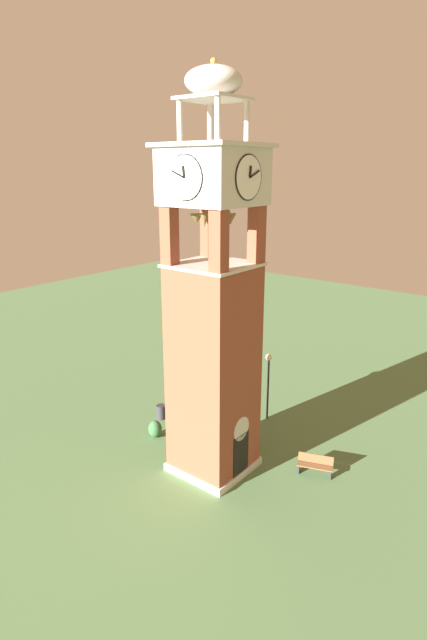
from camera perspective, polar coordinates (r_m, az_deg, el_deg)
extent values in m
plane|color=#517547|center=(24.61, 0.00, -16.35)|extent=(80.00, 80.00, 0.00)
cube|color=brown|center=(22.34, 0.00, -6.02)|extent=(3.09, 3.09, 9.59)
cube|color=beige|center=(24.52, 0.00, -16.00)|extent=(3.29, 3.29, 0.35)
cube|color=black|center=(23.20, 3.13, -15.28)|extent=(1.10, 0.04, 2.20)
cylinder|color=beige|center=(22.49, 3.19, -12.26)|extent=(1.10, 0.04, 1.10)
cube|color=brown|center=(18.96, 0.62, 8.78)|extent=(0.56, 0.56, 2.47)
cube|color=brown|center=(21.00, 4.93, 9.53)|extent=(0.56, 0.56, 2.47)
cube|color=brown|center=(20.60, -5.03, 9.39)|extent=(0.56, 0.56, 2.47)
cube|color=brown|center=(22.49, -0.52, 10.09)|extent=(0.56, 0.56, 2.47)
cube|color=beige|center=(20.91, 0.00, 6.31)|extent=(3.25, 3.25, 0.12)
cone|color=brown|center=(21.16, 1.30, 11.58)|extent=(0.49, 0.49, 0.52)
cone|color=brown|center=(21.32, -0.40, 11.63)|extent=(0.39, 0.39, 0.36)
cone|color=brown|center=(20.77, -1.93, 11.47)|extent=(0.57, 0.57, 0.37)
cone|color=brown|center=(20.05, -1.03, 11.28)|extent=(0.36, 0.36, 0.53)
cone|color=brown|center=(20.02, 0.90, 11.27)|extent=(0.44, 0.44, 0.37)
cone|color=brown|center=(20.48, 1.92, 11.39)|extent=(0.48, 0.48, 0.46)
cube|color=beige|center=(20.55, 0.00, 15.97)|extent=(3.33, 3.33, 2.21)
cylinder|color=white|center=(19.54, 4.03, 15.87)|extent=(1.68, 0.05, 1.68)
torus|color=black|center=(19.54, 4.03, 15.87)|extent=(1.70, 0.06, 1.70)
cube|color=black|center=(19.53, 4.24, 16.48)|extent=(0.15, 0.03, 0.43)
cube|color=black|center=(19.76, 4.72, 16.23)|extent=(0.65, 0.03, 0.30)
cylinder|color=white|center=(21.64, -3.64, 15.99)|extent=(1.68, 0.05, 1.68)
torus|color=black|center=(21.64, -3.64, 15.99)|extent=(1.70, 0.06, 1.70)
cube|color=black|center=(21.70, -3.72, 16.54)|extent=(0.15, 0.03, 0.43)
cube|color=black|center=(21.91, -3.20, 16.34)|extent=(0.65, 0.03, 0.30)
cylinder|color=white|center=(19.26, -3.25, 15.87)|extent=(0.05, 1.68, 1.68)
torus|color=black|center=(19.26, -3.25, 15.87)|extent=(0.06, 1.70, 1.70)
cube|color=black|center=(19.23, -3.45, 16.48)|extent=(0.03, 0.15, 0.43)
cube|color=black|center=(19.42, -4.10, 16.23)|extent=(0.03, 0.65, 0.30)
cylinder|color=white|center=(21.89, 2.86, 16.02)|extent=(0.05, 1.68, 1.68)
torus|color=black|center=(21.89, 2.86, 16.02)|extent=(0.06, 1.70, 1.70)
cube|color=black|center=(21.96, 2.90, 16.56)|extent=(0.03, 0.15, 0.43)
cube|color=black|center=(22.12, 2.28, 16.36)|extent=(0.03, 0.65, 0.30)
cube|color=beige|center=(20.56, 0.00, 19.27)|extent=(3.69, 3.69, 0.16)
cylinder|color=beige|center=(19.32, 0.47, 21.91)|extent=(0.22, 0.22, 1.52)
cylinder|color=beige|center=(20.79, 3.82, 21.53)|extent=(0.22, 0.22, 1.52)
cylinder|color=beige|center=(20.50, -3.88, 21.60)|extent=(0.22, 0.22, 1.52)
cylinder|color=beige|center=(21.89, -0.41, 21.34)|extent=(0.22, 0.22, 1.52)
cube|color=beige|center=(20.69, 0.00, 23.88)|extent=(2.27, 2.27, 0.12)
ellipsoid|color=beige|center=(20.77, 0.00, 25.56)|extent=(2.19, 2.19, 1.11)
sphere|color=#B79338|center=(20.88, 0.00, 27.39)|extent=(0.24, 0.24, 0.24)
cube|color=brown|center=(24.28, 11.47, -15.99)|extent=(0.97, 1.65, 0.06)
cube|color=brown|center=(24.29, 11.57, -15.19)|extent=(0.60, 1.52, 0.44)
cube|color=#2D2D33|center=(24.36, 13.19, -16.65)|extent=(0.40, 0.21, 0.42)
cube|color=#2D2D33|center=(24.47, 9.70, -16.25)|extent=(0.40, 0.21, 0.42)
cylinder|color=black|center=(28.10, 6.20, -7.88)|extent=(0.12, 0.12, 3.49)
sphere|color=#F9EFCC|center=(27.35, 6.33, -4.22)|extent=(0.36, 0.36, 0.36)
cylinder|color=#2D2D33|center=(28.66, -5.99, -10.35)|extent=(0.52, 0.52, 0.80)
ellipsoid|color=#336638|center=(26.89, -6.66, -12.21)|extent=(0.71, 0.71, 0.92)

